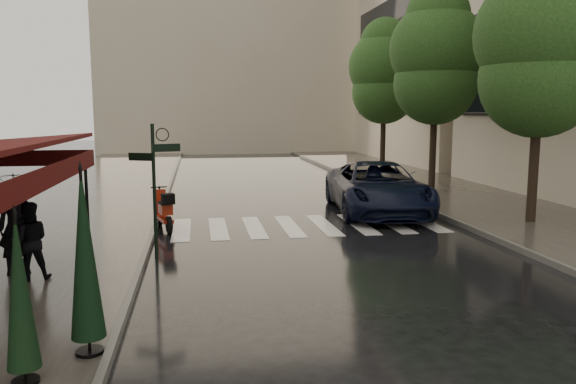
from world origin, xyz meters
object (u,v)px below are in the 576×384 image
object	(u,v)px
pedestrian_with_umbrella	(14,190)
parasol_front	(85,254)
pedestrian_terrace	(29,241)
scooter	(164,211)
parasol_back	(20,292)
parked_car	(377,188)

from	to	relation	value
pedestrian_with_umbrella	parasol_front	world-z (taller)	pedestrian_with_umbrella
pedestrian_with_umbrella	parasol_front	xyz separation A→B (m)	(2.11, -4.20, -0.33)
pedestrian_terrace	scooter	bearing A→B (deg)	-129.72
pedestrian_terrace	parasol_front	size ratio (longest dim) A/B	0.60
pedestrian_with_umbrella	parasol_back	size ratio (longest dim) A/B	1.21
pedestrian_with_umbrella	parasol_back	bearing A→B (deg)	-91.71
parasol_front	scooter	bearing A→B (deg)	86.50
pedestrian_with_umbrella	scooter	size ratio (longest dim) A/B	1.47
pedestrian_terrace	parasol_front	xyz separation A→B (m)	(1.75, -3.70, 0.61)
parasol_back	pedestrian_with_umbrella	bearing A→B (deg)	106.86
parked_car	pedestrian_with_umbrella	bearing A→B (deg)	-141.90
parasol_front	parasol_back	size ratio (longest dim) A/B	1.21
parked_car	parasol_back	world-z (taller)	parasol_back
parasol_front	parasol_back	xyz separation A→B (m)	(-0.61, -0.76, -0.24)
pedestrian_terrace	parasol_back	size ratio (longest dim) A/B	0.72
pedestrian_with_umbrella	parasol_front	bearing A→B (deg)	-81.91
parasol_front	parked_car	bearing A→B (deg)	54.27
pedestrian_with_umbrella	parked_car	bearing A→B (deg)	14.14
scooter	pedestrian_with_umbrella	bearing A→B (deg)	-136.16
parked_car	parasol_front	distance (m)	12.73
parked_car	parasol_front	xyz separation A→B (m)	(-7.42, -10.32, 0.65)
pedestrian_terrace	parasol_front	world-z (taller)	parasol_front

